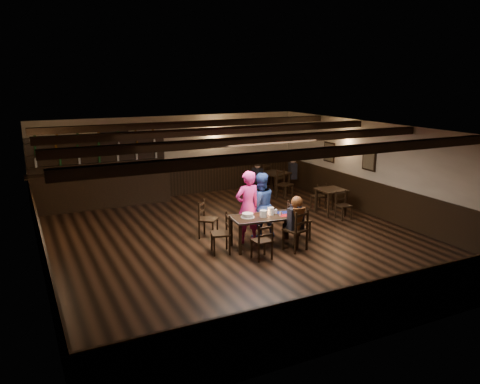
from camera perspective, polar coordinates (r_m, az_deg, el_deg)
name	(u,v)px	position (r m, az deg, el deg)	size (l,w,h in m)	color
ground	(239,240)	(11.65, -0.18, -5.87)	(10.00, 10.00, 0.00)	black
room_shell	(238,171)	(11.22, -0.23, 2.62)	(9.02, 10.02, 2.71)	beige
dining_table	(264,220)	(11.02, 2.96, -3.38)	(1.62, 0.94, 0.75)	black
chair_near_left	(264,239)	(10.29, 2.89, -5.69)	(0.41, 0.39, 0.84)	black
chair_near_right	(298,227)	(10.84, 7.11, -4.27)	(0.56, 0.54, 0.99)	black
chair_end_left	(224,230)	(10.68, -1.98, -4.66)	(0.50, 0.52, 0.93)	black
chair_end_right	(296,218)	(11.53, 6.88, -3.14)	(0.48, 0.50, 0.99)	black
chair_far_pushed	(205,216)	(11.74, -4.26, -2.95)	(0.60, 0.60, 0.94)	black
woman_pink	(248,207)	(11.27, 0.93, -1.83)	(0.65, 0.42, 1.77)	#F6348A
man_blue	(260,205)	(11.67, 2.47, -1.61)	(0.80, 0.62, 1.64)	navy
seated_person	(296,215)	(10.79, 6.87, -2.83)	(0.36, 0.53, 0.87)	black
cake	(248,215)	(10.89, 0.94, -2.88)	(0.33, 0.33, 0.10)	white
plate_stack_a	(263,214)	(10.93, 2.86, -2.64)	(0.17, 0.17, 0.16)	white
plate_stack_b	(271,211)	(11.12, 3.77, -2.32)	(0.15, 0.15, 0.18)	white
tea_light	(263,215)	(11.05, 2.82, -2.77)	(0.05, 0.05, 0.06)	#A5A8AD
salt_shaker	(280,214)	(11.06, 4.94, -2.65)	(0.04, 0.04, 0.09)	silver
pepper_shaker	(282,214)	(11.09, 5.09, -2.64)	(0.03, 0.03, 0.09)	#A5A8AD
drink_glass	(276,211)	(11.22, 4.39, -2.37)	(0.07, 0.07, 0.11)	silver
menu_red	(287,215)	(11.12, 5.73, -2.82)	(0.34, 0.24, 0.00)	maroon
menu_blue	(284,212)	(11.33, 5.36, -2.49)	(0.34, 0.24, 0.00)	navy
bar_counter	(102,183)	(15.11, -16.47, 1.02)	(4.35, 0.70, 2.20)	black
back_table_a	(331,193)	(13.93, 11.04, -0.07)	(0.76, 0.76, 0.75)	black
back_table_b	(274,175)	(16.08, 4.15, 2.06)	(1.16, 1.16, 0.75)	black
bg_patron_left	(258,172)	(15.72, 2.15, 2.41)	(0.31, 0.39, 0.70)	black
bg_patron_right	(293,167)	(16.44, 6.46, 2.99)	(0.34, 0.43, 0.79)	black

